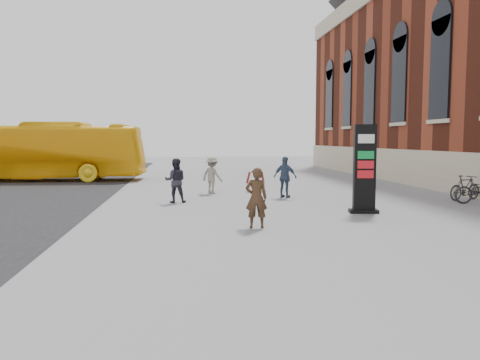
{
  "coord_description": "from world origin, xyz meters",
  "views": [
    {
      "loc": [
        -2.12,
        -12.13,
        2.34
      ],
      "look_at": [
        -0.51,
        0.91,
        1.19
      ],
      "focal_mm": 35.0,
      "sensor_mm": 36.0,
      "label": 1
    }
  ],
  "objects": [
    {
      "name": "bus",
      "position": [
        -10.25,
        15.42,
        1.64
      ],
      "size": [
        11.92,
        3.43,
        3.28
      ],
      "primitive_type": "imported",
      "rotation": [
        0.0,
        0.0,
        1.51
      ],
      "color": "yellow",
      "rests_on": "road"
    },
    {
      "name": "pedestrian_c",
      "position": [
        1.94,
        6.06,
        0.83
      ],
      "size": [
        1.02,
        0.9,
        1.66
      ],
      "primitive_type": "imported",
      "rotation": [
        0.0,
        0.0,
        2.5
      ],
      "color": "#394C66",
      "rests_on": "ground"
    },
    {
      "name": "bike_7",
      "position": [
        8.6,
        4.44,
        0.49
      ],
      "size": [
        1.68,
        0.97,
        0.97
      ],
      "primitive_type": "imported",
      "rotation": [
        0.0,
        0.0,
        1.91
      ],
      "color": "#2A292E",
      "rests_on": "ground"
    },
    {
      "name": "pedestrian_b",
      "position": [
        -0.86,
        7.87,
        0.79
      ],
      "size": [
        1.15,
        1.12,
        1.58
      ],
      "primitive_type": "imported",
      "rotation": [
        0.0,
        0.0,
        2.4
      ],
      "color": "gray",
      "rests_on": "ground"
    },
    {
      "name": "ground",
      "position": [
        0.0,
        0.0,
        0.0
      ],
      "size": [
        100.0,
        100.0,
        0.0
      ],
      "primitive_type": "plane",
      "color": "#9E9EA3"
    },
    {
      "name": "pedestrian_a",
      "position": [
        -2.38,
        5.17,
        0.82
      ],
      "size": [
        0.81,
        0.64,
        1.63
      ],
      "primitive_type": "imported",
      "rotation": [
        0.0,
        0.0,
        3.12
      ],
      "color": "#272731",
      "rests_on": "ground"
    },
    {
      "name": "info_pylon",
      "position": [
        3.59,
        2.0,
        1.4
      ],
      "size": [
        0.96,
        0.6,
        2.8
      ],
      "rotation": [
        0.0,
        0.0,
        -0.17
      ],
      "color": "black",
      "rests_on": "ground"
    },
    {
      "name": "woman",
      "position": [
        -0.2,
        -0.08,
        0.82
      ],
      "size": [
        0.62,
        0.57,
        1.6
      ],
      "rotation": [
        0.0,
        0.0,
        3.08
      ],
      "color": "#3E2916",
      "rests_on": "ground"
    }
  ]
}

